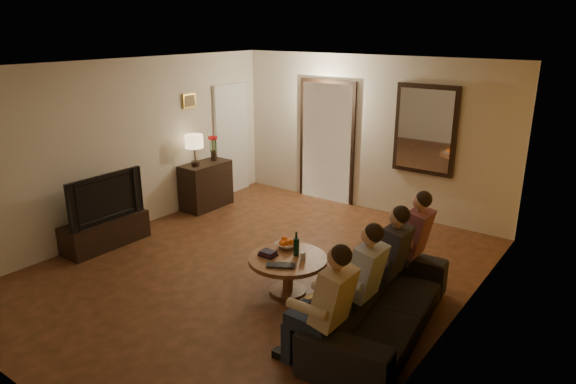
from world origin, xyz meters
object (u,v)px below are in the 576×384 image
Objects in this scene: person_b at (360,288)px; bowl at (287,245)px; table_lamp at (195,150)px; tv at (101,196)px; sofa at (381,303)px; tv_stand at (106,232)px; coffee_table at (288,275)px; laptop at (280,267)px; person_a at (327,314)px; wine_bottle at (296,244)px; person_d at (410,247)px; dog at (323,306)px; dresser at (206,185)px; person_c at (387,266)px.

bowl is (-1.34, 0.61, -0.12)m from person_b.
table_lamp is 0.46× the size of tv.
tv_stand is at bearing 87.90° from sofa.
laptop is (0.10, -0.28, 0.24)m from coffee_table.
wine_bottle is at bearing 135.47° from person_a.
table_lamp is 0.45× the size of person_d.
person_a and person_b have the same top height.
person_a is at bearing -7.47° from tv_stand.
person_d reaches higher than bowl.
person_a is 2.14× the size of dog.
person_c reaches higher than dresser.
laptop is (-1.06, -0.49, -0.14)m from person_c.
dresser reaches higher than sofa.
person_c is at bearing -18.73° from dresser.
tv_stand is 1.03× the size of person_d.
person_a is 4.63× the size of bowl.
tv_stand is at bearing -174.02° from dog.
person_b is 1.00× the size of person_d.
person_d is (4.09, -0.79, 0.20)m from dresser.
person_d is (4.09, -0.57, -0.47)m from table_lamp.
bowl is (2.75, 0.68, -0.27)m from tv.
coffee_table is at bearing 161.29° from person_b.
dog is at bearing -89.68° from tv.
dog is (3.70, -2.03, -0.12)m from dresser.
person_b is 1.08m from laptop.
dresser is at bearing 61.02° from sofa.
tv reaches higher than dog.
tv is 1.26× the size of coffee_table.
wine_bottle is (2.98, 0.56, 0.40)m from tv_stand.
sofa is at bearing -21.87° from laptop.
table_lamp is 0.24× the size of sofa.
person_b is 4.63× the size of bowl.
person_d is at bearing -0.72° from sofa.
person_b is at bearing 154.51° from sofa.
wine_bottle is at bearing 10.60° from tv_stand.
tv_stand is at bearing -90.00° from table_lamp.
tv is at bearing -171.13° from coffee_table.
person_d reaches higher than laptop.
table_lamp is 0.45× the size of person_c.
tv_stand is at bearing -166.16° from bowl.
person_a is (4.09, -0.54, -0.15)m from tv.
tv_stand is 1.03× the size of person_a.
tv is 4.23m from sofa.
tv is at bearing -90.00° from dresser.
person_c reaches higher than tv_stand.
dog is at bearing -29.38° from coffee_table.
sofa is 1.86× the size of person_c.
table_lamp is at bearing 63.65° from sofa.
bowl reaches higher than coffee_table.
dresser is 1.66× the size of table_lamp.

